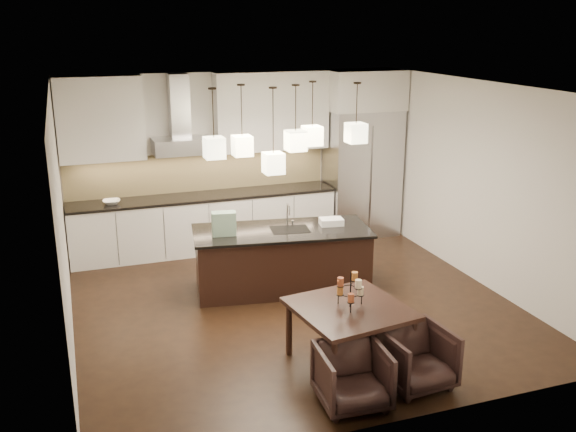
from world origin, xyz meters
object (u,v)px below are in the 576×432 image
object	(u,v)px
dining_table	(349,335)
refrigerator	(362,173)
armchair_left	(352,377)
armchair_right	(416,358)
island_body	(282,260)

from	to	relation	value
dining_table	refrigerator	bearing A→B (deg)	55.09
armchair_left	armchair_right	xyz separation A→B (m)	(0.76, 0.10, 0.01)
refrigerator	island_body	distance (m)	2.84
island_body	armchair_right	distance (m)	2.84
island_body	armchair_right	world-z (taller)	island_body
dining_table	armchair_right	world-z (taller)	dining_table
dining_table	armchair_left	world-z (taller)	dining_table
refrigerator	armchair_right	bearing A→B (deg)	-108.92
island_body	dining_table	world-z (taller)	island_body
refrigerator	armchair_left	xyz separation A→B (m)	(-2.34, -4.73, -0.77)
refrigerator	island_body	world-z (taller)	refrigerator
armchair_left	island_body	bearing A→B (deg)	88.32
refrigerator	island_body	size ratio (longest dim) A/B	0.93
refrigerator	island_body	bearing A→B (deg)	-138.51
refrigerator	dining_table	distance (m)	4.57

